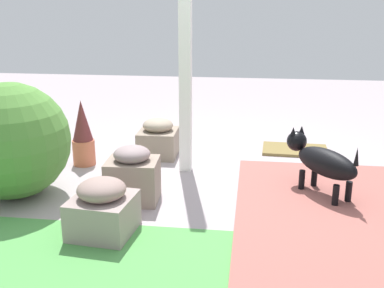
{
  "coord_description": "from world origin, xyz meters",
  "views": [
    {
      "loc": [
        -0.3,
        3.91,
        1.53
      ],
      "look_at": [
        0.18,
        0.27,
        0.41
      ],
      "focal_mm": 43.12,
      "sensor_mm": 36.0,
      "label": 1
    }
  ],
  "objects_px": {
    "stone_planter_far": "(103,208)",
    "terracotta_pot_spiky": "(83,135)",
    "round_shrub": "(11,141)",
    "stone_planter_nearest": "(158,139)",
    "dog": "(322,160)",
    "doormat": "(295,150)",
    "porch_pillar": "(185,57)",
    "stone_planter_mid": "(133,176)"
  },
  "relations": [
    {
      "from": "stone_planter_nearest",
      "to": "stone_planter_mid",
      "type": "bearing_deg",
      "value": 91.54
    },
    {
      "from": "stone_planter_nearest",
      "to": "round_shrub",
      "type": "xyz_separation_m",
      "value": [
        0.96,
        1.19,
        0.29
      ]
    },
    {
      "from": "stone_planter_far",
      "to": "dog",
      "type": "xyz_separation_m",
      "value": [
        -1.57,
        -0.89,
        0.12
      ]
    },
    {
      "from": "stone_planter_mid",
      "to": "round_shrub",
      "type": "height_order",
      "value": "round_shrub"
    },
    {
      "from": "porch_pillar",
      "to": "doormat",
      "type": "bearing_deg",
      "value": -146.1
    },
    {
      "from": "porch_pillar",
      "to": "terracotta_pot_spiky",
      "type": "height_order",
      "value": "porch_pillar"
    },
    {
      "from": "porch_pillar",
      "to": "stone_planter_nearest",
      "type": "distance_m",
      "value": 1.03
    },
    {
      "from": "dog",
      "to": "stone_planter_mid",
      "type": "bearing_deg",
      "value": 12.0
    },
    {
      "from": "stone_planter_nearest",
      "to": "stone_planter_far",
      "type": "xyz_separation_m",
      "value": [
        0.03,
        1.73,
        0.0
      ]
    },
    {
      "from": "stone_planter_nearest",
      "to": "dog",
      "type": "bearing_deg",
      "value": 151.37
    },
    {
      "from": "porch_pillar",
      "to": "doormat",
      "type": "relative_size",
      "value": 3.13
    },
    {
      "from": "terracotta_pot_spiky",
      "to": "doormat",
      "type": "height_order",
      "value": "terracotta_pot_spiky"
    },
    {
      "from": "terracotta_pot_spiky",
      "to": "stone_planter_nearest",
      "type": "bearing_deg",
      "value": -151.19
    },
    {
      "from": "stone_planter_nearest",
      "to": "stone_planter_far",
      "type": "relative_size",
      "value": 0.96
    },
    {
      "from": "round_shrub",
      "to": "porch_pillar",
      "type": "bearing_deg",
      "value": -148.61
    },
    {
      "from": "dog",
      "to": "round_shrub",
      "type": "bearing_deg",
      "value": 7.96
    },
    {
      "from": "stone_planter_nearest",
      "to": "doormat",
      "type": "height_order",
      "value": "stone_planter_nearest"
    },
    {
      "from": "round_shrub",
      "to": "terracotta_pot_spiky",
      "type": "relative_size",
      "value": 1.46
    },
    {
      "from": "porch_pillar",
      "to": "terracotta_pot_spiky",
      "type": "bearing_deg",
      "value": -1.3
    },
    {
      "from": "round_shrub",
      "to": "doormat",
      "type": "bearing_deg",
      "value": -147.45
    },
    {
      "from": "stone_planter_far",
      "to": "doormat",
      "type": "xyz_separation_m",
      "value": [
        -1.46,
        -2.06,
        -0.17
      ]
    },
    {
      "from": "terracotta_pot_spiky",
      "to": "dog",
      "type": "relative_size",
      "value": 0.96
    },
    {
      "from": "stone_planter_nearest",
      "to": "stone_planter_mid",
      "type": "height_order",
      "value": "stone_planter_mid"
    },
    {
      "from": "stone_planter_far",
      "to": "terracotta_pot_spiky",
      "type": "distance_m",
      "value": 1.51
    },
    {
      "from": "stone_planter_mid",
      "to": "stone_planter_far",
      "type": "relative_size",
      "value": 1.02
    },
    {
      "from": "terracotta_pot_spiky",
      "to": "dog",
      "type": "height_order",
      "value": "terracotta_pot_spiky"
    },
    {
      "from": "dog",
      "to": "doormat",
      "type": "relative_size",
      "value": 0.99
    },
    {
      "from": "stone_planter_far",
      "to": "terracotta_pot_spiky",
      "type": "relative_size",
      "value": 0.7
    },
    {
      "from": "stone_planter_mid",
      "to": "porch_pillar",
      "type": "bearing_deg",
      "value": -112.41
    },
    {
      "from": "stone_planter_mid",
      "to": "dog",
      "type": "xyz_separation_m",
      "value": [
        -1.5,
        -0.32,
        0.09
      ]
    },
    {
      "from": "stone_planter_nearest",
      "to": "terracotta_pot_spiky",
      "type": "relative_size",
      "value": 0.67
    },
    {
      "from": "stone_planter_nearest",
      "to": "stone_planter_far",
      "type": "height_order",
      "value": "stone_planter_far"
    },
    {
      "from": "dog",
      "to": "stone_planter_far",
      "type": "bearing_deg",
      "value": 29.54
    },
    {
      "from": "stone_planter_nearest",
      "to": "porch_pillar",
      "type": "bearing_deg",
      "value": 131.53
    },
    {
      "from": "stone_planter_nearest",
      "to": "round_shrub",
      "type": "distance_m",
      "value": 1.55
    },
    {
      "from": "porch_pillar",
      "to": "dog",
      "type": "relative_size",
      "value": 3.17
    },
    {
      "from": "stone_planter_nearest",
      "to": "dog",
      "type": "distance_m",
      "value": 1.75
    },
    {
      "from": "stone_planter_far",
      "to": "doormat",
      "type": "relative_size",
      "value": 0.66
    },
    {
      "from": "dog",
      "to": "stone_planter_nearest",
      "type": "bearing_deg",
      "value": -28.63
    },
    {
      "from": "dog",
      "to": "doormat",
      "type": "height_order",
      "value": "dog"
    },
    {
      "from": "porch_pillar",
      "to": "stone_planter_mid",
      "type": "xyz_separation_m",
      "value": [
        0.32,
        0.77,
        -0.86
      ]
    },
    {
      "from": "round_shrub",
      "to": "terracotta_pot_spiky",
      "type": "bearing_deg",
      "value": -109.2
    }
  ]
}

